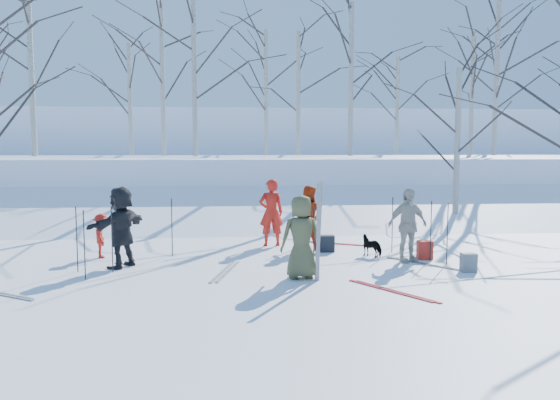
{
  "coord_description": "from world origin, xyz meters",
  "views": [
    {
      "loc": [
        -1.05,
        -11.14,
        2.52
      ],
      "look_at": [
        0.0,
        1.5,
        1.3
      ],
      "focal_mm": 35.0,
      "sensor_mm": 36.0,
      "label": 1
    }
  ],
  "objects": [
    {
      "name": "backpack_dark",
      "position": [
        1.17,
        1.79,
        0.2
      ],
      "size": [
        0.34,
        0.24,
        0.4
      ],
      "primitive_type": "cube",
      "color": "black",
      "rests_on": "ground"
    },
    {
      "name": "ski_pair_e",
      "position": [
        1.65,
        2.8,
        0.01
      ],
      "size": [
        1.75,
        2.06,
        0.02
      ],
      "primitive_type": null,
      "rotation": [
        0.0,
        0.0,
        1.09
      ],
      "color": "#B1191E",
      "rests_on": "ground"
    },
    {
      "name": "upright_ski_right",
      "position": [
        0.53,
        -1.03,
        0.95
      ],
      "size": [
        0.12,
        0.23,
        1.89
      ],
      "primitive_type": "cube",
      "rotation": [
        0.1,
        0.0,
        0.24
      ],
      "color": "silver",
      "rests_on": "ground"
    },
    {
      "name": "birch_plateau_c",
      "position": [
        0.48,
        15.62,
        5.18
      ],
      "size": [
        4.77,
        4.77,
        5.95
      ],
      "primitive_type": null,
      "color": "silver",
      "rests_on": "snow_plateau"
    },
    {
      "name": "ski_pair_c",
      "position": [
        1.7,
        -1.95,
        0.01
      ],
      "size": [
        1.95,
        2.08,
        0.02
      ],
      "primitive_type": null,
      "rotation": [
        0.0,
        0.0,
        0.58
      ],
      "color": "#B1191E",
      "rests_on": "ground"
    },
    {
      "name": "birch_plateau_g",
      "position": [
        -8.65,
        10.39,
        5.59
      ],
      "size": [
        5.34,
        5.34,
        6.78
      ],
      "primitive_type": null,
      "color": "silver",
      "rests_on": "snow_plateau"
    },
    {
      "name": "birch_plateau_l",
      "position": [
        -4.21,
        13.67,
        5.51
      ],
      "size": [
        5.23,
        5.23,
        6.62
      ],
      "primitive_type": null,
      "color": "silver",
      "rests_on": "snow_plateau"
    },
    {
      "name": "skier_grey_west",
      "position": [
        -3.44,
        0.46,
        0.86
      ],
      "size": [
        1.25,
        1.62,
        1.71
      ],
      "primitive_type": "imported",
      "rotation": [
        0.0,
        0.0,
        4.18
      ],
      "color": "black",
      "rests_on": "ground"
    },
    {
      "name": "ski_pole_g",
      "position": [
        0.59,
        2.44,
        0.67
      ],
      "size": [
        0.02,
        0.02,
        1.34
      ],
      "primitive_type": "cylinder",
      "color": "black",
      "rests_on": "ground"
    },
    {
      "name": "ski_pole_h",
      "position": [
        -3.53,
        -0.02,
        0.67
      ],
      "size": [
        0.02,
        0.02,
        1.34
      ],
      "primitive_type": "cylinder",
      "color": "black",
      "rests_on": "ground"
    },
    {
      "name": "birch_edge_e",
      "position": [
        5.94,
        5.58,
        2.5
      ],
      "size": [
        4.1,
        4.1,
        5.0
      ],
      "primitive_type": null,
      "color": "silver",
      "rests_on": "ground"
    },
    {
      "name": "backpack_grey",
      "position": [
        3.68,
        -0.58,
        0.19
      ],
      "size": [
        0.3,
        0.2,
        0.38
      ],
      "primitive_type": "cube",
      "color": "slate",
      "rests_on": "ground"
    },
    {
      "name": "birch_plateau_j",
      "position": [
        9.76,
        10.92,
        5.47
      ],
      "size": [
        5.17,
        5.17,
        6.53
      ],
      "primitive_type": null,
      "color": "silver",
      "rests_on": "snow_plateau"
    },
    {
      "name": "backpack_red",
      "position": [
        3.22,
        0.71,
        0.21
      ],
      "size": [
        0.32,
        0.22,
        0.42
      ],
      "primitive_type": "cube",
      "color": "#B4261B",
      "rests_on": "ground"
    },
    {
      "name": "snow_plateau",
      "position": [
        0.0,
        17.0,
        1.0
      ],
      "size": [
        70.0,
        18.0,
        2.2
      ],
      "primitive_type": "cube",
      "color": "white",
      "rests_on": "ground"
    },
    {
      "name": "upright_ski_left",
      "position": [
        0.5,
        -1.11,
        0.95
      ],
      "size": [
        0.07,
        0.16,
        1.9
      ],
      "primitive_type": "cube",
      "rotation": [
        0.07,
        0.0,
        0.01
      ],
      "color": "silver",
      "rests_on": "ground"
    },
    {
      "name": "skier_cream_east",
      "position": [
        2.74,
        0.49,
        0.82
      ],
      "size": [
        1.04,
        0.64,
        1.65
      ],
      "primitive_type": "imported",
      "rotation": [
        0.0,
        0.0,
        0.27
      ],
      "color": "beige",
      "rests_on": "ground"
    },
    {
      "name": "ski_pole_b",
      "position": [
        -3.93,
        -0.58,
        0.67
      ],
      "size": [
        0.02,
        0.02,
        1.34
      ],
      "primitive_type": "cylinder",
      "color": "black",
      "rests_on": "ground"
    },
    {
      "name": "ski_pair_a",
      "position": [
        3.06,
        0.15,
        0.01
      ],
      "size": [
        2.04,
        2.09,
        0.02
      ],
      "primitive_type": null,
      "rotation": [
        0.0,
        0.0,
        0.66
      ],
      "color": "silver",
      "rests_on": "ground"
    },
    {
      "name": "ski_pole_a",
      "position": [
        -4.25,
        0.05,
        0.67
      ],
      "size": [
        0.02,
        0.02,
        1.34
      ],
      "primitive_type": "cylinder",
      "color": "black",
      "rests_on": "ground"
    },
    {
      "name": "skier_red_north",
      "position": [
        -0.13,
        2.73,
        0.86
      ],
      "size": [
        0.67,
        0.47,
        1.72
      ],
      "primitive_type": "imported",
      "rotation": [
        0.0,
        0.0,
        3.24
      ],
      "color": "red",
      "rests_on": "ground"
    },
    {
      "name": "ground",
      "position": [
        0.0,
        0.0,
        0.0
      ],
      "size": [
        120.0,
        120.0,
        0.0
      ],
      "primitive_type": "plane",
      "color": "white",
      "rests_on": "ground"
    },
    {
      "name": "birch_plateau_e",
      "position": [
        -5.48,
        12.82,
        4.55
      ],
      "size": [
        3.89,
        3.89,
        4.7
      ],
      "primitive_type": null,
      "color": "silver",
      "rests_on": "snow_plateau"
    },
    {
      "name": "far_hill",
      "position": [
        0.0,
        38.0,
        2.0
      ],
      "size": [
        90.0,
        30.0,
        6.0
      ],
      "primitive_type": "cube",
      "color": "white",
      "rests_on": "ground"
    },
    {
      "name": "birch_plateau_f",
      "position": [
        3.54,
        10.36,
        5.18
      ],
      "size": [
        4.77,
        4.77,
        5.96
      ],
      "primitive_type": null,
      "color": "silver",
      "rests_on": "snow_plateau"
    },
    {
      "name": "skier_red_seated",
      "position": [
        -4.11,
        1.5,
        0.51
      ],
      "size": [
        0.52,
        0.73,
        1.02
      ],
      "primitive_type": "imported",
      "rotation": [
        0.0,
        0.0,
        1.81
      ],
      "color": "red",
      "rests_on": "ground"
    },
    {
      "name": "skier_redor_behind",
      "position": [
        0.77,
        2.23,
        0.79
      ],
      "size": [
        0.96,
        0.9,
        1.59
      ],
      "primitive_type": "imported",
      "rotation": [
        0.0,
        0.0,
        2.64
      ],
      "color": "#BB330E",
      "rests_on": "ground"
    },
    {
      "name": "ski_pair_d",
      "position": [
        -1.25,
        -0.19,
        0.01
      ],
      "size": [
        1.01,
        1.99,
        0.02
      ],
      "primitive_type": null,
      "rotation": [
        0.0,
        0.0,
        -0.22
      ],
      "color": "silver",
      "rests_on": "ground"
    },
    {
      "name": "dog",
      "position": [
        2.12,
        1.14,
        0.25
      ],
      "size": [
        0.6,
        0.62,
        0.5
      ],
      "primitive_type": "imported",
      "rotation": [
        0.0,
        0.0,
        3.86
      ],
      "color": "black",
      "rests_on": "ground"
    },
    {
      "name": "ski_pole_f",
      "position": [
        0.51,
        -0.54,
        0.67
      ],
      "size": [
        0.02,
        0.02,
        1.34
      ],
      "primitive_type": "cylinder",
      "color": "black",
      "rests_on": "ground"
    },
    {
      "name": "birch_plateau_k",
      "position": [
        6.36,
        13.49,
        4.42
      ],
      "size": [
        3.71,
        3.71,
        4.44
      ],
      "primitive_type": null,
      "color": "silver",
      "rests_on": "snow_plateau"
    },
    {
      "name": "birch_plateau_b",
      "position": [
        -2.54,
        9.86,
        5.22
      ],
      "size": [
        4.83,
        4.83,
        6.05
      ],
      "primitive_type": null,
      "color": "silver",
      "rests_on": "snow_plateau"
    },
    {
      "name": "birch_plateau_i",
      "position": [
        8.98,
        11.48,
        4.79
      ],
      "size": [
        4.22,
        4.22,
        5.17
      ],
      "primitive_type": null,
      "color": "silver",
      "rests_on": "snow_plateau"
    },
    {
      "name": "skier_olive_center",
      "position": [
        0.22,
        -0.85,
        0.81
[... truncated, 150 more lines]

